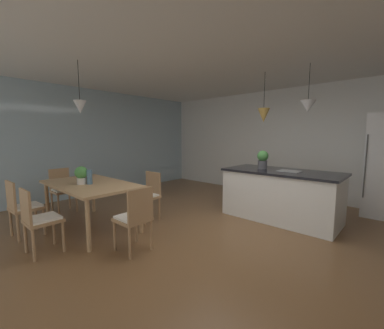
{
  "coord_description": "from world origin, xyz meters",
  "views": [
    {
      "loc": [
        2.02,
        -2.84,
        1.52
      ],
      "look_at": [
        -0.52,
        -0.07,
        1.08
      ],
      "focal_mm": 22.4,
      "sensor_mm": 36.0,
      "label": 1
    }
  ],
  "objects_px": {
    "chair_window_end": "(62,189)",
    "chair_near_left": "(22,206)",
    "chair_kitchen_end": "(135,217)",
    "vase_on_dining_table": "(89,177)",
    "kitchen_island": "(281,194)",
    "dining_table": "(90,187)",
    "potted_plant_on_island": "(263,159)",
    "chair_near_right": "(39,218)",
    "chair_far_right": "(148,194)",
    "potted_plant_on_table": "(81,174)"
  },
  "relations": [
    {
      "from": "chair_near_left",
      "to": "chair_kitchen_end",
      "type": "bearing_deg",
      "value": 27.61
    },
    {
      "from": "chair_near_right",
      "to": "chair_far_right",
      "type": "relative_size",
      "value": 1.0
    },
    {
      "from": "chair_near_right",
      "to": "potted_plant_on_island",
      "type": "distance_m",
      "value": 3.73
    },
    {
      "from": "kitchen_island",
      "to": "dining_table",
      "type": "bearing_deg",
      "value": -130.2
    },
    {
      "from": "chair_near_left",
      "to": "potted_plant_on_table",
      "type": "distance_m",
      "value": 0.94
    },
    {
      "from": "chair_far_right",
      "to": "chair_kitchen_end",
      "type": "bearing_deg",
      "value": -45.08
    },
    {
      "from": "dining_table",
      "to": "chair_far_right",
      "type": "bearing_deg",
      "value": 65.3
    },
    {
      "from": "dining_table",
      "to": "chair_window_end",
      "type": "bearing_deg",
      "value": -179.94
    },
    {
      "from": "chair_window_end",
      "to": "potted_plant_on_table",
      "type": "height_order",
      "value": "potted_plant_on_table"
    },
    {
      "from": "chair_near_left",
      "to": "chair_near_right",
      "type": "bearing_deg",
      "value": -0.01
    },
    {
      "from": "chair_far_right",
      "to": "vase_on_dining_table",
      "type": "height_order",
      "value": "vase_on_dining_table"
    },
    {
      "from": "chair_near_right",
      "to": "chair_near_left",
      "type": "bearing_deg",
      "value": 179.99
    },
    {
      "from": "chair_near_left",
      "to": "vase_on_dining_table",
      "type": "height_order",
      "value": "vase_on_dining_table"
    },
    {
      "from": "kitchen_island",
      "to": "chair_window_end",
      "type": "bearing_deg",
      "value": -143.25
    },
    {
      "from": "chair_kitchen_end",
      "to": "potted_plant_on_island",
      "type": "distance_m",
      "value": 2.67
    },
    {
      "from": "vase_on_dining_table",
      "to": "chair_kitchen_end",
      "type": "bearing_deg",
      "value": 2.21
    },
    {
      "from": "chair_kitchen_end",
      "to": "kitchen_island",
      "type": "height_order",
      "value": "kitchen_island"
    },
    {
      "from": "chair_near_left",
      "to": "kitchen_island",
      "type": "xyz_separation_m",
      "value": [
        2.55,
        3.42,
        -0.01
      ]
    },
    {
      "from": "chair_window_end",
      "to": "potted_plant_on_island",
      "type": "bearing_deg",
      "value": 40.0
    },
    {
      "from": "dining_table",
      "to": "chair_kitchen_end",
      "type": "relative_size",
      "value": 2.05
    },
    {
      "from": "chair_far_right",
      "to": "potted_plant_on_island",
      "type": "distance_m",
      "value": 2.26
    },
    {
      "from": "kitchen_island",
      "to": "chair_kitchen_end",
      "type": "bearing_deg",
      "value": -109.32
    },
    {
      "from": "chair_near_right",
      "to": "potted_plant_on_table",
      "type": "xyz_separation_m",
      "value": [
        -0.41,
        0.74,
        0.44
      ]
    },
    {
      "from": "chair_near_right",
      "to": "potted_plant_on_table",
      "type": "bearing_deg",
      "value": 119.01
    },
    {
      "from": "chair_kitchen_end",
      "to": "kitchen_island",
      "type": "relative_size",
      "value": 0.43
    },
    {
      "from": "dining_table",
      "to": "chair_far_right",
      "type": "distance_m",
      "value": 0.98
    },
    {
      "from": "dining_table",
      "to": "chair_kitchen_end",
      "type": "distance_m",
      "value": 1.28
    },
    {
      "from": "chair_window_end",
      "to": "chair_near_left",
      "type": "bearing_deg",
      "value": -45.07
    },
    {
      "from": "chair_kitchen_end",
      "to": "vase_on_dining_table",
      "type": "bearing_deg",
      "value": -177.79
    },
    {
      "from": "potted_plant_on_island",
      "to": "dining_table",
      "type": "bearing_deg",
      "value": -124.89
    },
    {
      "from": "vase_on_dining_table",
      "to": "kitchen_island",
      "type": "bearing_deg",
      "value": 51.42
    },
    {
      "from": "dining_table",
      "to": "chair_far_right",
      "type": "height_order",
      "value": "chair_far_right"
    },
    {
      "from": "chair_window_end",
      "to": "kitchen_island",
      "type": "height_order",
      "value": "kitchen_island"
    },
    {
      "from": "potted_plant_on_island",
      "to": "chair_near_left",
      "type": "bearing_deg",
      "value": -122.5
    },
    {
      "from": "chair_window_end",
      "to": "chair_kitchen_end",
      "type": "xyz_separation_m",
      "value": [
        2.52,
        0.0,
        0.0
      ]
    },
    {
      "from": "chair_kitchen_end",
      "to": "chair_far_right",
      "type": "xyz_separation_m",
      "value": [
        -0.86,
        0.86,
        0.0
      ]
    },
    {
      "from": "kitchen_island",
      "to": "potted_plant_on_table",
      "type": "relative_size",
      "value": 6.93
    },
    {
      "from": "chair_near_left",
      "to": "vase_on_dining_table",
      "type": "xyz_separation_m",
      "value": [
        0.48,
        0.82,
        0.4
      ]
    },
    {
      "from": "dining_table",
      "to": "kitchen_island",
      "type": "bearing_deg",
      "value": 49.8
    },
    {
      "from": "chair_far_right",
      "to": "potted_plant_on_table",
      "type": "bearing_deg",
      "value": -112.09
    },
    {
      "from": "chair_near_right",
      "to": "chair_near_left",
      "type": "distance_m",
      "value": 0.8
    },
    {
      "from": "vase_on_dining_table",
      "to": "chair_near_right",
      "type": "bearing_deg",
      "value": -68.98
    },
    {
      "from": "chair_window_end",
      "to": "kitchen_island",
      "type": "relative_size",
      "value": 0.43
    },
    {
      "from": "dining_table",
      "to": "potted_plant_on_island",
      "type": "height_order",
      "value": "potted_plant_on_island"
    },
    {
      "from": "chair_kitchen_end",
      "to": "chair_near_right",
      "type": "bearing_deg",
      "value": -134.72
    },
    {
      "from": "chair_far_right",
      "to": "kitchen_island",
      "type": "bearing_deg",
      "value": 43.79
    },
    {
      "from": "dining_table",
      "to": "chair_near_left",
      "type": "relative_size",
      "value": 2.05
    },
    {
      "from": "kitchen_island",
      "to": "potted_plant_on_table",
      "type": "distance_m",
      "value": 3.47
    },
    {
      "from": "chair_near_left",
      "to": "chair_window_end",
      "type": "distance_m",
      "value": 1.22
    },
    {
      "from": "chair_near_left",
      "to": "dining_table",
      "type": "bearing_deg",
      "value": 65.32
    }
  ]
}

